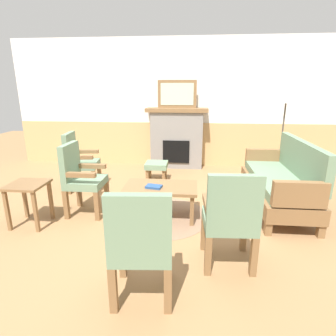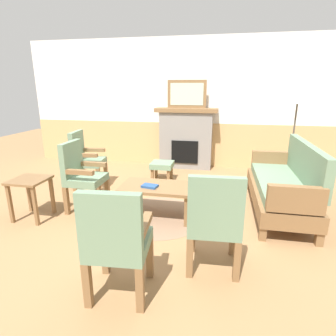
{
  "view_description": "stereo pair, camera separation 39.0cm",
  "coord_description": "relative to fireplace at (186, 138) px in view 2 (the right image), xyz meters",
  "views": [
    {
      "loc": [
        0.36,
        -3.5,
        1.68
      ],
      "look_at": [
        0.0,
        0.35,
        0.55
      ],
      "focal_mm": 29.32,
      "sensor_mm": 36.0,
      "label": 1
    },
    {
      "loc": [
        0.75,
        -3.45,
        1.68
      ],
      "look_at": [
        0.0,
        0.35,
        0.55
      ],
      "focal_mm": 29.32,
      "sensor_mm": 36.0,
      "label": 2
    }
  ],
  "objects": [
    {
      "name": "ground_plane",
      "position": [
        0.0,
        -2.35,
        -0.65
      ],
      "size": [
        14.0,
        14.0,
        0.0
      ],
      "primitive_type": "plane",
      "color": "#997047"
    },
    {
      "name": "wall_back",
      "position": [
        0.0,
        0.25,
        0.66
      ],
      "size": [
        7.2,
        0.14,
        2.7
      ],
      "color": "white",
      "rests_on": "ground_plane"
    },
    {
      "name": "fireplace",
      "position": [
        0.0,
        0.0,
        0.0
      ],
      "size": [
        1.3,
        0.44,
        1.28
      ],
      "color": "gray",
      "rests_on": "ground_plane"
    },
    {
      "name": "framed_picture",
      "position": [
        0.0,
        0.0,
        0.91
      ],
      "size": [
        0.8,
        0.04,
        0.56
      ],
      "color": "brown",
      "rests_on": "fireplace"
    },
    {
      "name": "couch",
      "position": [
        1.62,
        -1.99,
        -0.26
      ],
      "size": [
        0.7,
        1.8,
        0.98
      ],
      "color": "brown",
      "rests_on": "ground_plane"
    },
    {
      "name": "coffee_table",
      "position": [
        -0.05,
        -2.47,
        -0.27
      ],
      "size": [
        0.96,
        0.56,
        0.44
      ],
      "color": "brown",
      "rests_on": "ground_plane"
    },
    {
      "name": "round_rug",
      "position": [
        -0.05,
        -2.47,
        -0.65
      ],
      "size": [
        1.3,
        1.3,
        0.01
      ],
      "primitive_type": "cylinder",
      "color": "#896B51",
      "rests_on": "ground_plane"
    },
    {
      "name": "book_on_table",
      "position": [
        -0.13,
        -2.55,
        -0.2
      ],
      "size": [
        0.22,
        0.17,
        0.03
      ],
      "primitive_type": "cube",
      "rotation": [
        0.0,
        0.0,
        -0.19
      ],
      "color": "navy",
      "rests_on": "coffee_table"
    },
    {
      "name": "footstool",
      "position": [
        -0.31,
        -1.01,
        -0.37
      ],
      "size": [
        0.4,
        0.4,
        0.36
      ],
      "color": "brown",
      "rests_on": "ground_plane"
    },
    {
      "name": "armchair_near_fireplace",
      "position": [
        -1.55,
        -1.57,
        -0.11
      ],
      "size": [
        0.53,
        0.53,
        0.98
      ],
      "color": "brown",
      "rests_on": "ground_plane"
    },
    {
      "name": "armchair_by_window_left",
      "position": [
        -1.15,
        -2.44,
        -0.11
      ],
      "size": [
        0.48,
        0.48,
        0.98
      ],
      "color": "brown",
      "rests_on": "ground_plane"
    },
    {
      "name": "armchair_front_left",
      "position": [
        -0.02,
        -3.99,
        -0.11
      ],
      "size": [
        0.52,
        0.52,
        0.98
      ],
      "color": "brown",
      "rests_on": "ground_plane"
    },
    {
      "name": "armchair_front_center",
      "position": [
        0.73,
        -3.48,
        -0.11
      ],
      "size": [
        0.51,
        0.51,
        0.98
      ],
      "color": "brown",
      "rests_on": "ground_plane"
    },
    {
      "name": "side_table",
      "position": [
        -1.67,
        -2.84,
        -0.22
      ],
      "size": [
        0.44,
        0.44,
        0.55
      ],
      "color": "brown",
      "rests_on": "ground_plane"
    },
    {
      "name": "floor_lamp_by_couch",
      "position": [
        1.99,
        -0.64,
        0.8
      ],
      "size": [
        0.36,
        0.36,
        1.68
      ],
      "color": "#332D28",
      "rests_on": "ground_plane"
    }
  ]
}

